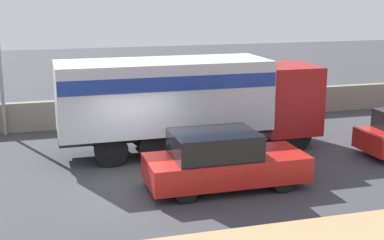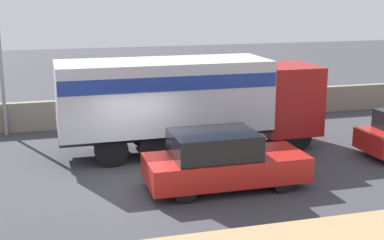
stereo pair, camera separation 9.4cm
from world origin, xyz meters
TOP-DOWN VIEW (x-y plane):
  - ground_plane at (0.00, 0.00)m, footprint 80.00×80.00m
  - stone_wall_backdrop at (0.00, 7.39)m, footprint 60.00×0.35m
  - box_truck at (1.95, 2.89)m, footprint 9.16×2.57m
  - car_hatchback at (1.99, -0.90)m, footprint 4.59×1.89m

SIDE VIEW (x-z plane):
  - ground_plane at x=0.00m, z-range 0.00..0.00m
  - stone_wall_backdrop at x=0.00m, z-range 0.00..1.18m
  - car_hatchback at x=1.99m, z-range -0.02..1.65m
  - box_truck at x=1.95m, z-range 0.37..3.62m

